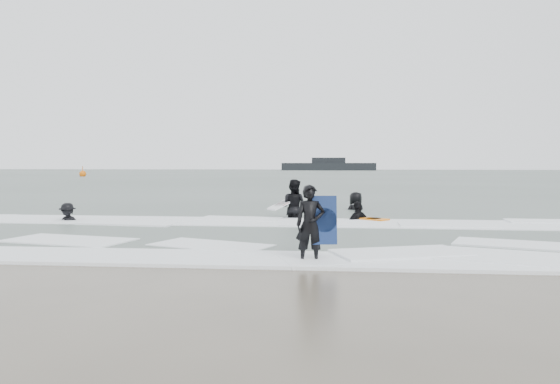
# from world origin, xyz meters

# --- Properties ---
(ground) EXTENTS (320.00, 320.00, 0.00)m
(ground) POSITION_xyz_m (0.00, 0.00, 0.00)
(ground) COLOR brown
(ground) RESTS_ON ground
(sea) EXTENTS (320.00, 320.00, 0.00)m
(sea) POSITION_xyz_m (0.00, 80.00, 0.06)
(sea) COLOR #47544C
(sea) RESTS_ON ground
(surfer_centre) EXTENTS (0.62, 0.45, 1.57)m
(surfer_centre) POSITION_xyz_m (1.27, -0.71, 0.00)
(surfer_centre) COLOR black
(surfer_centre) RESTS_ON ground
(surfer_wading) EXTENTS (1.15, 1.03, 1.96)m
(surfer_wading) POSITION_xyz_m (0.17, 7.59, 0.00)
(surfer_wading) COLOR black
(surfer_wading) RESTS_ON ground
(surfer_breaker) EXTENTS (1.00, 0.61, 1.51)m
(surfer_breaker) POSITION_xyz_m (-7.16, 5.63, 0.00)
(surfer_breaker) COLOR black
(surfer_breaker) RESTS_ON ground
(surfer_right_near) EXTENTS (1.11, 1.04, 1.84)m
(surfer_right_near) POSITION_xyz_m (2.41, 7.20, 0.00)
(surfer_right_near) COLOR black
(surfer_right_near) RESTS_ON ground
(surfer_right_far) EXTENTS (1.13, 1.05, 1.94)m
(surfer_right_far) POSITION_xyz_m (2.41, 11.33, 0.00)
(surfer_right_far) COLOR black
(surfer_right_far) RESTS_ON ground
(surf_foam) EXTENTS (30.03, 9.06, 0.09)m
(surf_foam) POSITION_xyz_m (0.00, 3.70, 0.04)
(surf_foam) COLOR white
(surf_foam) RESTS_ON ground
(bodyboards) EXTENTS (4.18, 8.65, 1.25)m
(bodyboards) POSITION_xyz_m (1.41, 4.63, 0.50)
(bodyboards) COLOR #10214C
(bodyboards) RESTS_ON ground
(buoy) EXTENTS (1.00, 1.00, 1.65)m
(buoy) POSITION_xyz_m (-36.58, 65.34, 0.42)
(buoy) COLOR #D85C09
(buoy) RESTS_ON ground
(vessel_horizon) EXTENTS (26.19, 4.68, 3.55)m
(vessel_horizon) POSITION_xyz_m (-2.48, 142.47, 1.33)
(vessel_horizon) COLOR black
(vessel_horizon) RESTS_ON ground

